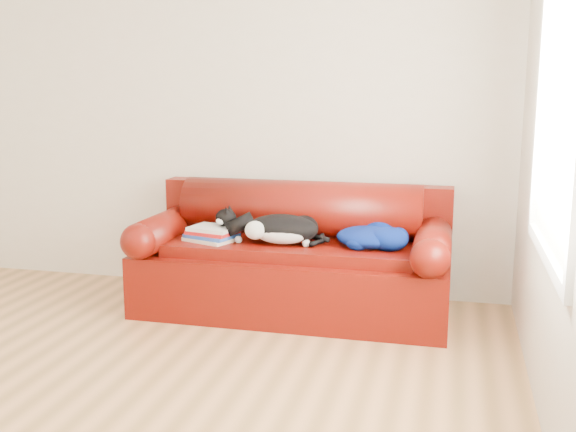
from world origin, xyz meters
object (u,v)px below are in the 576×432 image
Objects in this scene: book_stack at (212,234)px; blanket at (371,236)px; sofa_base at (293,278)px; cat at (282,230)px.

blanket is at bearing 5.34° from book_stack.
sofa_base is 0.38m from cat.
sofa_base is 0.63m from book_stack.
blanket reaches higher than sofa_base.
cat is at bearing 2.28° from book_stack.
cat is (-0.05, -0.11, 0.36)m from sofa_base.
blanket is (1.07, 0.10, 0.02)m from book_stack.
blanket is at bearing -16.68° from cat.
cat is (0.48, 0.02, 0.05)m from book_stack.
sofa_base is at bearing 176.87° from blanket.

